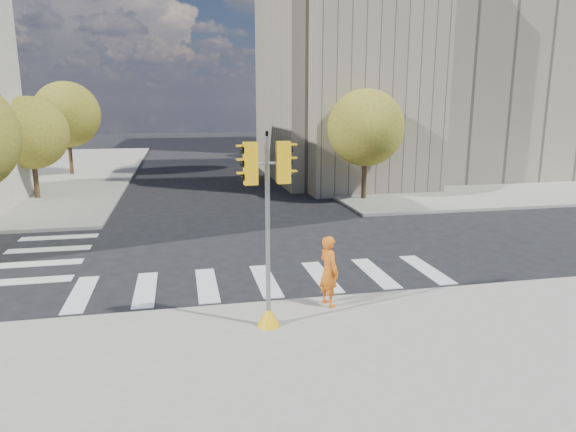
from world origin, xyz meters
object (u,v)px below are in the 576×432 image
at_px(lamp_near, 351,116).
at_px(traffic_signal, 268,247).
at_px(lamp_far, 299,112).
at_px(photographer, 329,271).

distance_m(lamp_near, traffic_signal, 21.52).
bearing_deg(lamp_near, lamp_far, 90.00).
distance_m(lamp_far, photographer, 33.49).
bearing_deg(photographer, lamp_far, -30.57).
bearing_deg(traffic_signal, photographer, 23.83).
relative_size(lamp_near, traffic_signal, 1.75).
xyz_separation_m(traffic_signal, photographer, (1.78, 0.96, -1.02)).
height_order(lamp_near, traffic_signal, lamp_near).
bearing_deg(lamp_far, lamp_near, -90.00).
relative_size(lamp_far, photographer, 4.30).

